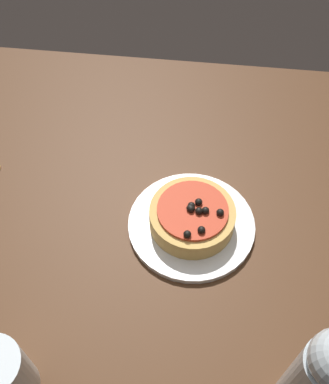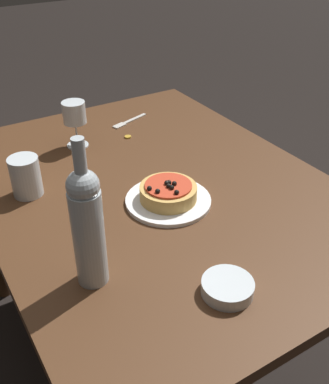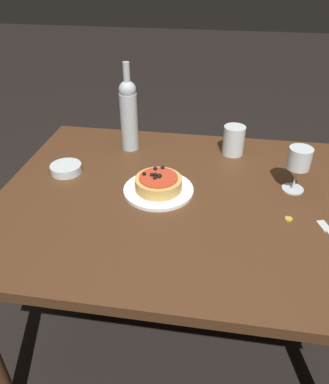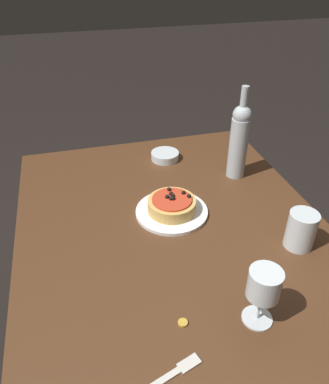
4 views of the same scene
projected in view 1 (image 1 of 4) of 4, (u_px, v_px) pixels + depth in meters
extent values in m
plane|color=black|center=(149.00, 340.00, 1.48)|extent=(14.00, 14.00, 0.00)
cube|color=#4C2D19|center=(138.00, 220.00, 0.90)|extent=(1.30, 0.98, 0.03)
cylinder|color=white|center=(191.00, 225.00, 0.86)|extent=(0.24, 0.24, 0.01)
cylinder|color=tan|center=(192.00, 217.00, 0.84)|extent=(0.16, 0.16, 0.04)
cylinder|color=red|center=(193.00, 210.00, 0.82)|extent=(0.13, 0.13, 0.01)
sphere|color=black|center=(201.00, 230.00, 0.79)|extent=(0.01, 0.01, 0.01)
sphere|color=black|center=(191.00, 209.00, 0.81)|extent=(0.01, 0.01, 0.01)
sphere|color=black|center=(205.00, 211.00, 0.81)|extent=(0.01, 0.01, 0.01)
sphere|color=black|center=(220.00, 213.00, 0.81)|extent=(0.01, 0.01, 0.01)
sphere|color=black|center=(199.00, 211.00, 0.81)|extent=(0.01, 0.01, 0.01)
sphere|color=black|center=(187.00, 234.00, 0.78)|extent=(0.01, 0.01, 0.01)
sphere|color=black|center=(190.00, 208.00, 0.81)|extent=(0.01, 0.01, 0.01)
sphere|color=black|center=(191.00, 206.00, 0.82)|extent=(0.01, 0.01, 0.01)
sphere|color=black|center=(199.00, 200.00, 0.83)|extent=(0.01, 0.01, 0.01)
cylinder|color=silver|center=(1.00, 376.00, 0.65)|extent=(0.09, 0.09, 0.12)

